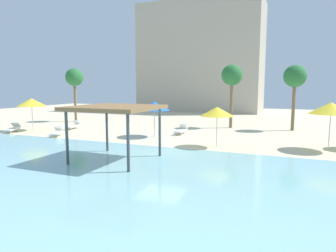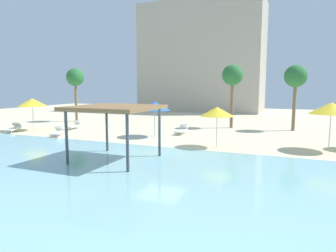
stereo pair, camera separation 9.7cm
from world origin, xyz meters
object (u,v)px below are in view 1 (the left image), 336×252
palm_tree_1 (232,76)px  beach_umbrella_yellow_2 (217,111)px  shade_pavilion (115,109)px  beach_umbrella_blue_1 (154,106)px  lounge_chair_2 (182,130)px  palm_tree_2 (295,78)px  lounge_chair_1 (74,125)px  palm_tree_0 (74,78)px  lounge_chair_5 (57,132)px  beach_umbrella_yellow_5 (32,102)px  beach_umbrella_yellow_3 (331,108)px  lounge_chair_3 (13,128)px

palm_tree_1 → beach_umbrella_yellow_2: bearing=-84.2°
shade_pavilion → beach_umbrella_blue_1: bearing=100.6°
lounge_chair_2 → palm_tree_2: palm_tree_2 is taller
lounge_chair_1 → palm_tree_0: bearing=-152.0°
lounge_chair_5 → palm_tree_2: 20.01m
shade_pavilion → palm_tree_0: size_ratio=0.71×
beach_umbrella_yellow_2 → lounge_chair_1: bearing=166.7°
palm_tree_2 → shade_pavilion: bearing=-118.3°
palm_tree_0 → lounge_chair_2: bearing=-15.8°
beach_umbrella_blue_1 → lounge_chair_5: (-7.04, -2.60, -2.00)m
palm_tree_2 → lounge_chair_2: bearing=-146.4°
palm_tree_0 → beach_umbrella_yellow_5: bearing=-79.3°
lounge_chair_5 → palm_tree_1: palm_tree_1 is taller
beach_umbrella_yellow_2 → lounge_chair_2: bearing=132.1°
beach_umbrella_yellow_3 → lounge_chair_3: size_ratio=1.45×
beach_umbrella_blue_1 → palm_tree_0: palm_tree_0 is taller
lounge_chair_2 → beach_umbrella_yellow_2: bearing=38.7°
beach_umbrella_blue_1 → lounge_chair_2: bearing=57.3°
beach_umbrella_yellow_2 → lounge_chair_3: (-17.24, -0.28, -1.91)m
beach_umbrella_yellow_2 → palm_tree_1: size_ratio=0.44×
shade_pavilion → lounge_chair_1: size_ratio=2.06×
beach_umbrella_blue_1 → palm_tree_2: 12.48m
shade_pavilion → beach_umbrella_yellow_5: shade_pavilion is taller
lounge_chair_1 → beach_umbrella_yellow_5: bearing=-56.9°
lounge_chair_1 → lounge_chair_5: (1.51, -3.74, 0.00)m
lounge_chair_3 → palm_tree_1: 19.48m
lounge_chair_2 → beach_umbrella_blue_1: bearing=-36.1°
palm_tree_2 → lounge_chair_1: bearing=-160.3°
beach_umbrella_yellow_3 → beach_umbrella_yellow_2: bearing=-166.1°
beach_umbrella_blue_1 → lounge_chair_1: (-8.56, 1.14, -2.00)m
lounge_chair_2 → lounge_chair_3: size_ratio=0.98×
beach_umbrella_blue_1 → lounge_chair_2: beach_umbrella_blue_1 is taller
shade_pavilion → lounge_chair_2: (-0.03, 9.77, -2.30)m
beach_umbrella_yellow_3 → lounge_chair_3: (-23.64, -1.86, -2.19)m
lounge_chair_3 → lounge_chair_5: 4.90m
lounge_chair_3 → palm_tree_0: size_ratio=0.34×
beach_umbrella_yellow_5 → palm_tree_2: (20.65, 8.81, 2.10)m
lounge_chair_2 → palm_tree_1: 7.38m
palm_tree_1 → palm_tree_2: bearing=3.0°
shade_pavilion → lounge_chair_5: 10.09m
palm_tree_1 → lounge_chair_5: bearing=-138.8°
beach_umbrella_blue_1 → lounge_chair_5: beach_umbrella_blue_1 is taller
beach_umbrella_yellow_5 → palm_tree_1: 17.72m
lounge_chair_1 → palm_tree_2: bearing=99.8°
shade_pavilion → beach_umbrella_yellow_2: size_ratio=1.60×
beach_umbrella_blue_1 → beach_umbrella_yellow_2: beach_umbrella_blue_1 is taller
shade_pavilion → palm_tree_2: size_ratio=0.72×
shade_pavilion → beach_umbrella_yellow_3: beach_umbrella_yellow_3 is taller
beach_umbrella_yellow_5 → lounge_chair_1: bearing=43.0°
beach_umbrella_yellow_2 → lounge_chair_5: bearing=-177.8°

